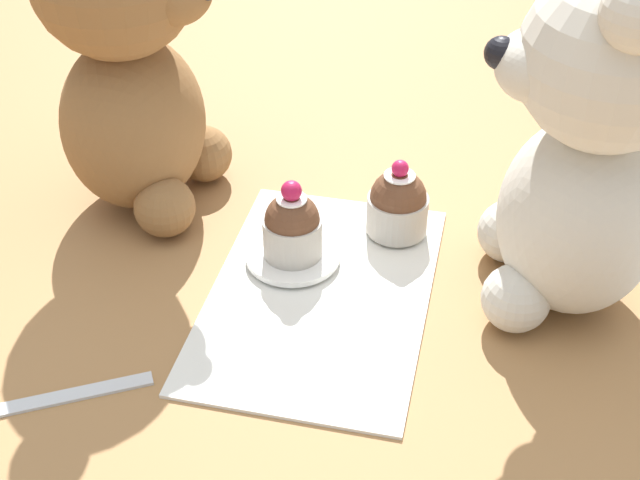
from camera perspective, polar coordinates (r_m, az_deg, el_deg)
ground_plane at (r=0.71m, az=0.00°, el=-3.58°), size 4.00×4.00×0.00m
knitted_placemat at (r=0.71m, az=0.00°, el=-3.40°), size 0.26×0.17×0.01m
teddy_bear_cream at (r=0.66m, az=16.75°, el=5.70°), size 0.15×0.15×0.28m
teddy_bear_tan at (r=0.77m, az=-12.15°, el=11.60°), size 0.15×0.16×0.29m
cupcake_near_cream_bear at (r=0.76m, az=5.00°, el=2.30°), size 0.05×0.05×0.07m
saucer_plate at (r=0.74m, az=-1.74°, el=-0.98°), size 0.08×0.08×0.01m
cupcake_near_tan_bear at (r=0.72m, az=-1.79°, el=0.85°), size 0.05×0.05×0.07m
teaspoon at (r=0.66m, az=-15.86°, el=-9.51°), size 0.07×0.11×0.01m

